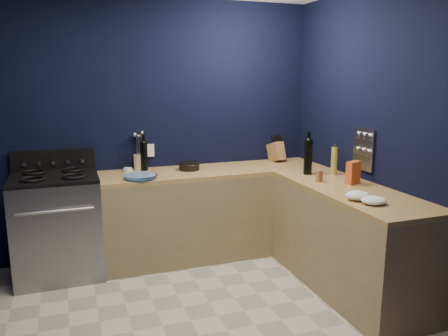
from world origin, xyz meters
name	(u,v)px	position (x,y,z in m)	size (l,w,h in m)	color
wall_back	(149,129)	(0.00, 1.76, 1.30)	(3.50, 0.02, 2.60)	black
wall_right	(411,145)	(1.76, 0.00, 1.30)	(0.02, 3.50, 2.60)	black
wall_front	(365,260)	(0.00, -1.76, 1.30)	(3.50, 0.02, 2.60)	black
cab_back	(214,213)	(0.60, 1.44, 0.43)	(2.30, 0.63, 0.86)	#8F7852
top_back	(214,171)	(0.60, 1.44, 0.88)	(2.30, 0.63, 0.04)	olive
cab_right	(348,241)	(1.44, 0.29, 0.43)	(0.63, 1.67, 0.86)	#8F7852
top_right	(351,191)	(1.44, 0.29, 0.88)	(0.63, 1.67, 0.04)	olive
gas_range	(58,227)	(-0.93, 1.42, 0.46)	(0.76, 0.66, 0.92)	gray
oven_door	(58,240)	(-0.93, 1.10, 0.45)	(0.59, 0.02, 0.42)	black
cooktop	(54,177)	(-0.93, 1.42, 0.94)	(0.76, 0.66, 0.03)	black
backguard	(54,160)	(-0.93, 1.72, 1.04)	(0.76, 0.06, 0.20)	black
spice_panel	(364,149)	(1.74, 0.55, 1.18)	(0.02, 0.28, 0.38)	gray
wall_outlet	(150,150)	(0.00, 1.74, 1.08)	(0.09, 0.02, 0.13)	white
plate_stack	(140,177)	(-0.18, 1.26, 0.92)	(0.29, 0.29, 0.04)	#31618E
ramekin	(128,169)	(-0.24, 1.64, 0.92)	(0.09, 0.09, 0.03)	white
utensil_crock	(140,162)	(-0.11, 1.69, 0.98)	(0.12, 0.12, 0.15)	beige
wine_bottle_back	(144,156)	(-0.08, 1.62, 1.04)	(0.07, 0.07, 0.28)	black
lemon_basket	(189,166)	(0.35, 1.49, 0.94)	(0.21, 0.21, 0.08)	black
knife_block	(276,152)	(1.39, 1.62, 1.00)	(0.11, 0.19, 0.20)	olive
wine_bottle_right	(308,157)	(1.37, 0.91, 1.07)	(0.08, 0.08, 0.33)	black
oil_bottle	(334,161)	(1.60, 0.81, 1.03)	(0.06, 0.06, 0.27)	#959B34
spice_jar_near	(318,176)	(1.31, 0.60, 0.95)	(0.05, 0.05, 0.10)	olive
spice_jar_far	(320,176)	(1.34, 0.62, 0.95)	(0.05, 0.05, 0.09)	olive
crouton_bag	(353,173)	(1.55, 0.43, 1.00)	(0.14, 0.06, 0.20)	red
towel_front	(358,195)	(1.27, -0.02, 0.93)	(0.20, 0.17, 0.07)	white
towel_end	(374,200)	(1.31, -0.16, 0.93)	(0.19, 0.17, 0.06)	white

